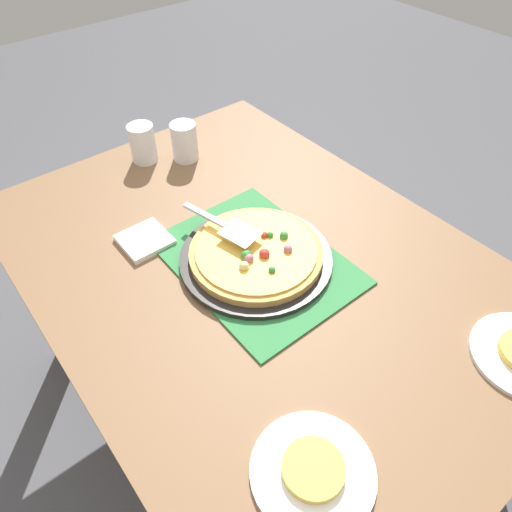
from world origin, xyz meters
The scene contains 11 objects.
ground_plane centered at (0.00, 0.00, 0.00)m, with size 8.00×8.00×0.00m, color #4C4C51.
dining_table centered at (0.00, 0.00, 0.64)m, with size 1.40×1.00×0.75m.
placemat centered at (0.00, 0.00, 0.75)m, with size 0.48×0.36×0.01m, color #2D753D.
pizza_pan centered at (0.00, 0.00, 0.76)m, with size 0.38×0.38×0.01m, color black.
pizza centered at (0.00, 0.00, 0.78)m, with size 0.33×0.33×0.05m.
plate_near_left centered at (-0.46, 0.25, 0.76)m, with size 0.22×0.22×0.01m, color white.
served_slice_left centered at (-0.46, 0.25, 0.77)m, with size 0.11×0.11×0.02m, color #EAB747.
cup_near centered at (0.57, -0.01, 0.81)m, with size 0.08×0.08×0.12m, color white.
cup_far centered at (0.50, -0.12, 0.81)m, with size 0.08×0.08×0.12m, color white.
pizza_server centered at (0.10, 0.02, 0.82)m, with size 0.23×0.10×0.01m.
napkin_stack centered at (0.24, 0.18, 0.76)m, with size 0.12×0.12×0.02m, color white.
Camera 1 is at (-0.64, 0.52, 1.60)m, focal length 33.11 mm.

